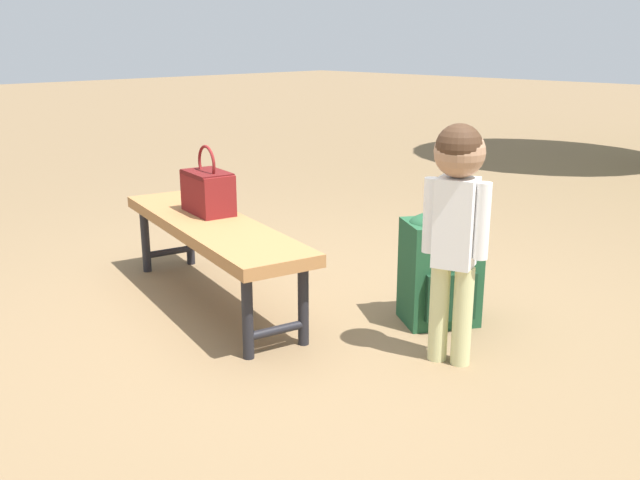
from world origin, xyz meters
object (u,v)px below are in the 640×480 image
handbag (208,190)px  backpack_large (441,265)px  park_bench (212,232)px  child_standing (456,207)px

handbag → backpack_large: 1.30m
handbag → backpack_large: bearing=25.4°
park_bench → backpack_large: bearing=33.0°
handbag → backpack_large: handbag is taller
park_bench → backpack_large: backpack_large is taller
park_bench → handbag: size_ratio=4.48×
child_standing → backpack_large: size_ratio=1.75×
backpack_large → handbag: bearing=-154.6°
park_bench → backpack_large: size_ratio=2.78×
park_bench → backpack_large: 1.18m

